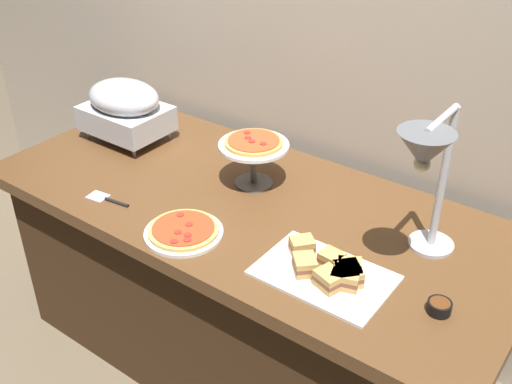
# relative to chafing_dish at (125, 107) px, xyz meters

# --- Properties ---
(ground_plane) EXTENTS (8.00, 8.00, 0.00)m
(ground_plane) POSITION_rel_chafing_dish_xyz_m (0.69, -0.10, -0.90)
(ground_plane) COLOR brown
(back_wall) EXTENTS (4.40, 0.04, 2.40)m
(back_wall) POSITION_rel_chafing_dish_xyz_m (0.69, 0.40, 0.30)
(back_wall) COLOR #B7A893
(back_wall) RESTS_ON ground_plane
(buffet_table) EXTENTS (1.90, 0.84, 0.76)m
(buffet_table) POSITION_rel_chafing_dish_xyz_m (0.69, -0.10, -0.51)
(buffet_table) COLOR brown
(buffet_table) RESTS_ON ground_plane
(chafing_dish) EXTENTS (0.34, 0.25, 0.25)m
(chafing_dish) POSITION_rel_chafing_dish_xyz_m (0.00, 0.00, 0.00)
(chafing_dish) COLOR #B7BABF
(chafing_dish) RESTS_ON buffet_table
(heat_lamp) EXTENTS (0.15, 0.34, 0.48)m
(heat_lamp) POSITION_rel_chafing_dish_xyz_m (1.31, -0.13, 0.23)
(heat_lamp) COLOR #B7BABF
(heat_lamp) RESTS_ON buffet_table
(pizza_plate_front) EXTENTS (0.25, 0.25, 0.03)m
(pizza_plate_front) POSITION_rel_chafing_dish_xyz_m (0.65, -0.38, -0.13)
(pizza_plate_front) COLOR white
(pizza_plate_front) RESTS_ON buffet_table
(pizza_plate_center) EXTENTS (0.25, 0.25, 0.18)m
(pizza_plate_center) POSITION_rel_chafing_dish_xyz_m (0.64, 0.01, 0.00)
(pizza_plate_center) COLOR #595B60
(pizza_plate_center) RESTS_ON buffet_table
(sandwich_platter) EXTENTS (0.38, 0.26, 0.06)m
(sandwich_platter) POSITION_rel_chafing_dish_xyz_m (1.13, -0.29, -0.12)
(sandwich_platter) COLOR white
(sandwich_platter) RESTS_ON buffet_table
(sauce_cup_near) EXTENTS (0.07, 0.07, 0.03)m
(sauce_cup_near) POSITION_rel_chafing_dish_xyz_m (1.44, -0.24, -0.12)
(sauce_cup_near) COLOR black
(sauce_cup_near) RESTS_ON buffet_table
(serving_spatula) EXTENTS (0.17, 0.06, 0.01)m
(serving_spatula) POSITION_rel_chafing_dish_xyz_m (0.30, -0.38, -0.14)
(serving_spatula) COLOR #B7BABF
(serving_spatula) RESTS_ON buffet_table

